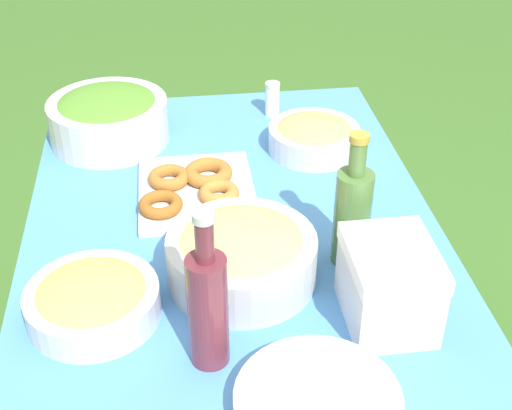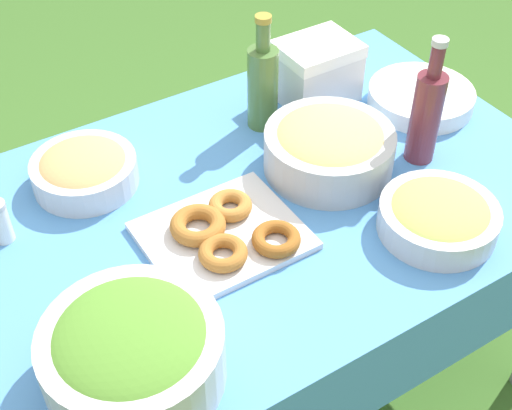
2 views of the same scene
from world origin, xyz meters
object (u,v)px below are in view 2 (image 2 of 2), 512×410
object	(u,v)px
donut_platter	(225,233)
wine_bottle	(426,114)
fruit_bowl	(439,216)
pasta_bowl	(328,146)
salad_bowl	(132,350)
plate_stack	(421,97)
bread_bowl	(84,169)
olive_oil_bottle	(263,84)
cooler_box	(317,71)

from	to	relation	value
donut_platter	wine_bottle	bearing A→B (deg)	-0.38
fruit_bowl	pasta_bowl	bearing A→B (deg)	103.68
salad_bowl	plate_stack	world-z (taller)	salad_bowl
fruit_bowl	bread_bowl	bearing A→B (deg)	136.72
salad_bowl	fruit_bowl	bearing A→B (deg)	-0.48
wine_bottle	fruit_bowl	world-z (taller)	wine_bottle
olive_oil_bottle	wine_bottle	size ratio (longest dim) A/B	0.95
salad_bowl	cooler_box	size ratio (longest dim) A/B	1.61
bread_bowl	cooler_box	size ratio (longest dim) A/B	1.21
olive_oil_bottle	fruit_bowl	world-z (taller)	olive_oil_bottle
salad_bowl	cooler_box	bearing A→B (deg)	35.05
bread_bowl	cooler_box	distance (m)	0.66
donut_platter	salad_bowl	bearing A→B (deg)	-145.30
donut_platter	olive_oil_bottle	size ratio (longest dim) A/B	1.08
pasta_bowl	donut_platter	xyz separation A→B (m)	(-0.33, -0.08, -0.04)
pasta_bowl	plate_stack	bearing A→B (deg)	12.04
pasta_bowl	olive_oil_bottle	xyz separation A→B (m)	(-0.03, 0.23, 0.06)
cooler_box	pasta_bowl	bearing A→B (deg)	-120.45
wine_bottle	bread_bowl	xyz separation A→B (m)	(-0.72, 0.33, -0.08)
plate_stack	bread_bowl	bearing A→B (deg)	169.04
wine_bottle	bread_bowl	distance (m)	0.80
salad_bowl	bread_bowl	bearing A→B (deg)	76.92
olive_oil_bottle	donut_platter	bearing A→B (deg)	-133.30
fruit_bowl	cooler_box	world-z (taller)	cooler_box
plate_stack	pasta_bowl	bearing A→B (deg)	-167.96
salad_bowl	cooler_box	world-z (taller)	cooler_box
donut_platter	plate_stack	distance (m)	0.71
wine_bottle	cooler_box	xyz separation A→B (m)	(-0.06, 0.34, -0.04)
olive_oil_bottle	salad_bowl	bearing A→B (deg)	-138.86
plate_stack	fruit_bowl	bearing A→B (deg)	-127.65
pasta_bowl	plate_stack	world-z (taller)	pasta_bowl
plate_stack	cooler_box	xyz separation A→B (m)	(-0.21, 0.18, 0.06)
salad_bowl	plate_stack	distance (m)	1.06
bread_bowl	donut_platter	bearing A→B (deg)	-61.57
olive_oil_bottle	bread_bowl	world-z (taller)	olive_oil_bottle
fruit_bowl	cooler_box	xyz separation A→B (m)	(0.08, 0.55, 0.04)
donut_platter	fruit_bowl	size ratio (longest dim) A/B	1.27
plate_stack	cooler_box	size ratio (longest dim) A/B	1.39
pasta_bowl	olive_oil_bottle	distance (m)	0.24
plate_stack	salad_bowl	bearing A→B (deg)	-159.56
pasta_bowl	bread_bowl	size ratio (longest dim) A/B	1.26
salad_bowl	olive_oil_bottle	distance (m)	0.79
salad_bowl	wine_bottle	world-z (taller)	wine_bottle
donut_platter	bread_bowl	size ratio (longest dim) A/B	1.35
wine_bottle	olive_oil_bottle	bearing A→B (deg)	128.09
donut_platter	wine_bottle	world-z (taller)	wine_bottle
salad_bowl	olive_oil_bottle	bearing A→B (deg)	41.14
plate_stack	olive_oil_bottle	distance (m)	0.44
pasta_bowl	fruit_bowl	bearing A→B (deg)	-76.32
plate_stack	fruit_bowl	size ratio (longest dim) A/B	1.08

